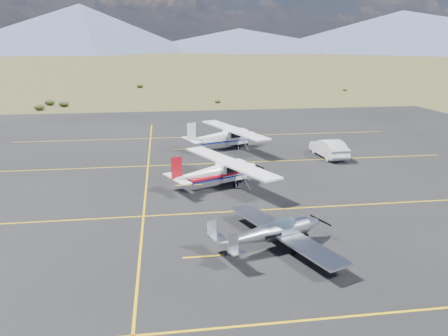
# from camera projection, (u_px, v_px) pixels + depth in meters

# --- Properties ---
(ground) EXTENTS (1600.00, 1600.00, 0.00)m
(ground) POSITION_uv_depth(u_px,v_px,m) (250.00, 224.00, 24.56)
(ground) COLOR #383D1C
(ground) RESTS_ON ground
(apron) EXTENTS (72.00, 72.00, 0.02)m
(apron) POSITION_uv_depth(u_px,v_px,m) (231.00, 185.00, 31.22)
(apron) COLOR black
(apron) RESTS_ON ground
(aircraft_low_wing) EXTENTS (6.08, 8.17, 1.80)m
(aircraft_low_wing) POSITION_uv_depth(u_px,v_px,m) (273.00, 232.00, 21.50)
(aircraft_low_wing) COLOR #BABDC1
(aircraft_low_wing) RESTS_ON apron
(aircraft_cessna) EXTENTS (7.54, 9.87, 2.60)m
(aircraft_cessna) POSITION_uv_depth(u_px,v_px,m) (217.00, 171.00, 30.70)
(aircraft_cessna) COLOR white
(aircraft_cessna) RESTS_ON apron
(aircraft_plain) EXTENTS (7.65, 10.73, 2.77)m
(aircraft_plain) POSITION_uv_depth(u_px,v_px,m) (224.00, 136.00, 41.79)
(aircraft_plain) COLOR white
(aircraft_plain) RESTS_ON apron
(sedan) EXTENTS (2.08, 5.00, 1.61)m
(sedan) POSITION_uv_depth(u_px,v_px,m) (329.00, 148.00, 38.80)
(sedan) COLOR silver
(sedan) RESTS_ON apron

